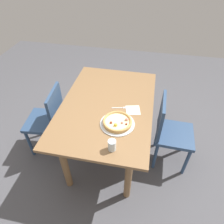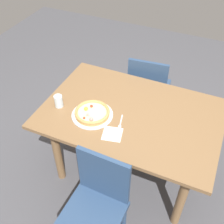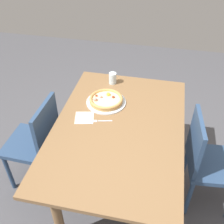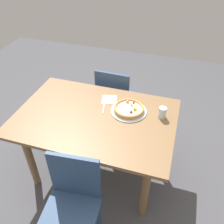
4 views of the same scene
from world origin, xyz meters
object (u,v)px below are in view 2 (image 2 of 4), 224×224
object	(u,v)px
drinking_glass	(59,101)
fork	(120,124)
chair_near	(148,89)
pizza	(92,113)
napkin	(112,134)
plate	(92,115)
chair_far	(96,204)
dining_table	(131,122)

from	to	relation	value
drinking_glass	fork	bearing A→B (deg)	-178.81
chair_near	pizza	xyz separation A→B (m)	(0.20, 0.85, 0.31)
chair_near	napkin	size ratio (longest dim) A/B	6.31
plate	fork	world-z (taller)	plate
fork	chair_near	bearing A→B (deg)	169.23
chair_far	pizza	bearing A→B (deg)	-60.06
chair_far	plate	bearing A→B (deg)	-60.13
dining_table	pizza	world-z (taller)	pizza
chair_near	chair_far	distance (m)	1.38
dining_table	chair_near	world-z (taller)	chair_near
napkin	chair_near	bearing A→B (deg)	-88.67
plate	fork	distance (m)	0.24
dining_table	plate	world-z (taller)	plate
chair_near	napkin	distance (m)	1.00
dining_table	chair_far	world-z (taller)	chair_far
pizza	drinking_glass	distance (m)	0.30
pizza	napkin	world-z (taller)	pizza
chair_far	fork	bearing A→B (deg)	-83.00
chair_near	pizza	size ratio (longest dim) A/B	3.22
dining_table	chair_near	bearing A→B (deg)	-84.48
dining_table	napkin	size ratio (longest dim) A/B	10.04
chair_far	drinking_glass	bearing A→B (deg)	-40.40
napkin	fork	bearing A→B (deg)	-96.09
dining_table	fork	world-z (taller)	fork
chair_near	fork	world-z (taller)	chair_near
plate	pizza	bearing A→B (deg)	60.31
chair_near	dining_table	bearing A→B (deg)	-90.10
plate	drinking_glass	bearing A→B (deg)	1.67
chair_far	drinking_glass	world-z (taller)	chair_far
fork	drinking_glass	world-z (taller)	drinking_glass
pizza	fork	distance (m)	0.24
chair_near	plate	world-z (taller)	chair_near
pizza	drinking_glass	xyz separation A→B (m)	(0.30, 0.01, 0.02)
chair_far	drinking_glass	size ratio (longest dim) A/B	8.68
plate	pizza	xyz separation A→B (m)	(0.00, 0.00, 0.03)
pizza	plate	bearing A→B (deg)	-119.69
dining_table	pizza	size ratio (longest dim) A/B	5.13
chair_near	pizza	world-z (taller)	chair_near
chair_far	fork	size ratio (longest dim) A/B	5.38
plate	napkin	bearing A→B (deg)	151.89
dining_table	drinking_glass	world-z (taller)	drinking_glass
chair_far	fork	world-z (taller)	chair_far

